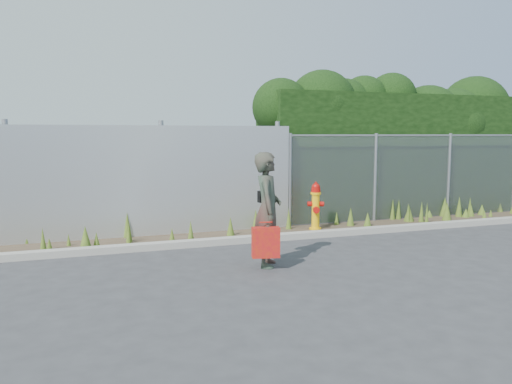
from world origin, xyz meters
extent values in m
plane|color=#343437|center=(0.00, 0.00, 0.00)|extent=(80.00, 80.00, 0.00)
cube|color=gray|center=(0.00, 1.80, 0.06)|extent=(16.00, 0.22, 0.12)
cube|color=#423426|center=(0.00, 2.40, 0.01)|extent=(16.00, 1.20, 0.01)
cone|color=#405D1C|center=(-1.68, 2.19, 0.14)|extent=(0.12, 0.12, 0.28)
cone|color=#405D1C|center=(2.65, 2.40, 0.16)|extent=(0.17, 0.17, 0.32)
cone|color=#405D1C|center=(5.79, 2.72, 0.14)|extent=(0.17, 0.17, 0.27)
cone|color=#405D1C|center=(-3.03, 2.16, 0.15)|extent=(0.13, 0.13, 0.30)
cone|color=#405D1C|center=(-3.50, 2.54, 0.12)|extent=(0.08, 0.08, 0.23)
cone|color=#405D1C|center=(-3.90, 2.15, 0.22)|extent=(0.12, 0.12, 0.44)
cone|color=#405D1C|center=(2.11, 2.81, 0.15)|extent=(0.11, 0.11, 0.29)
cone|color=#405D1C|center=(-2.43, 2.53, 0.18)|extent=(0.12, 0.12, 0.37)
cone|color=#405D1C|center=(-3.21, 2.06, 0.22)|extent=(0.22, 0.22, 0.44)
cone|color=#405D1C|center=(-2.42, 2.94, 0.25)|extent=(0.16, 0.16, 0.51)
cone|color=#405D1C|center=(-4.23, 2.99, 0.17)|extent=(0.09, 0.09, 0.33)
cone|color=#405D1C|center=(5.18, 2.95, 0.24)|extent=(0.24, 0.24, 0.48)
cone|color=#405D1C|center=(5.46, 2.77, 0.25)|extent=(0.16, 0.16, 0.51)
cone|color=#405D1C|center=(5.84, 2.34, 0.10)|extent=(0.11, 0.11, 0.20)
cone|color=#405D1C|center=(5.80, 2.79, 0.24)|extent=(0.13, 0.13, 0.47)
cone|color=#405D1C|center=(-2.45, 2.39, 0.20)|extent=(0.09, 0.09, 0.39)
cone|color=#405D1C|center=(0.22, 2.87, 0.22)|extent=(0.16, 0.16, 0.44)
cone|color=#405D1C|center=(4.10, 2.26, 0.25)|extent=(0.09, 0.09, 0.49)
cone|color=#405D1C|center=(3.90, 2.63, 0.19)|extent=(0.24, 0.24, 0.37)
cone|color=#405D1C|center=(3.85, 2.96, 0.24)|extent=(0.12, 0.12, 0.48)
cone|color=#405D1C|center=(7.02, 3.03, 0.13)|extent=(0.15, 0.15, 0.26)
cone|color=#405D1C|center=(6.19, 2.80, 0.14)|extent=(0.20, 0.20, 0.28)
cone|color=#405D1C|center=(2.34, 2.60, 0.21)|extent=(0.17, 0.17, 0.42)
cone|color=#405D1C|center=(4.73, 2.95, 0.09)|extent=(0.17, 0.17, 0.19)
cone|color=#405D1C|center=(0.57, 2.89, 0.18)|extent=(0.14, 0.14, 0.37)
cone|color=#405D1C|center=(3.69, 2.96, 0.25)|extent=(0.12, 0.12, 0.50)
cone|color=#405D1C|center=(-3.81, 2.33, 0.11)|extent=(0.11, 0.11, 0.22)
cone|color=#405D1C|center=(6.21, 2.52, 0.09)|extent=(0.10, 0.10, 0.18)
cone|color=#405D1C|center=(-1.35, 2.07, 0.21)|extent=(0.14, 0.14, 0.43)
cone|color=#405D1C|center=(-0.47, 2.45, 0.19)|extent=(0.16, 0.16, 0.38)
cone|color=#405D1C|center=(0.89, 2.69, 0.23)|extent=(0.12, 0.12, 0.46)
cone|color=#405D1C|center=(4.12, 2.47, 0.24)|extent=(0.12, 0.12, 0.48)
cone|color=#405D1C|center=(4.81, 2.44, 0.22)|extent=(0.22, 0.22, 0.44)
cone|color=#405D1C|center=(0.31, 2.28, 0.21)|extent=(0.10, 0.10, 0.41)
cone|color=#405D1C|center=(5.56, 2.65, 0.11)|extent=(0.19, 0.19, 0.22)
cone|color=#405D1C|center=(3.84, 2.58, 0.22)|extent=(0.12, 0.12, 0.43)
cube|color=#AFB3B7|center=(-3.25, 3.00, 1.10)|extent=(8.50, 0.08, 2.20)
cylinder|color=gray|center=(-4.50, 3.12, 1.15)|extent=(0.10, 0.10, 2.30)
cylinder|color=gray|center=(-1.70, 3.12, 1.15)|extent=(0.10, 0.10, 2.30)
cylinder|color=gray|center=(0.80, 3.12, 1.15)|extent=(0.10, 0.10, 2.30)
cube|color=gray|center=(4.25, 3.00, 1.00)|extent=(6.50, 0.03, 2.00)
cylinder|color=gray|center=(4.25, 3.00, 2.00)|extent=(6.50, 0.04, 0.04)
cylinder|color=gray|center=(1.05, 3.00, 1.02)|extent=(0.07, 0.07, 2.05)
cylinder|color=gray|center=(3.20, 3.00, 1.02)|extent=(0.07, 0.07, 2.05)
cylinder|color=gray|center=(5.30, 3.00, 1.02)|extent=(0.07, 0.07, 2.05)
cube|color=black|center=(4.55, 4.00, 1.50)|extent=(7.30, 1.60, 3.00)
sphere|color=black|center=(1.21, 3.93, 2.65)|extent=(1.34, 1.34, 1.34)
sphere|color=black|center=(2.31, 4.01, 2.73)|extent=(1.66, 1.66, 1.66)
sphere|color=black|center=(3.01, 4.20, 2.71)|extent=(1.39, 1.39, 1.39)
sphere|color=black|center=(3.61, 4.24, 2.88)|extent=(1.25, 1.25, 1.25)
sphere|color=black|center=(4.39, 4.19, 2.96)|extent=(1.28, 1.28, 1.28)
sphere|color=black|center=(5.49, 4.12, 2.42)|extent=(1.79, 1.79, 1.79)
sphere|color=black|center=(6.28, 4.10, 2.31)|extent=(1.90, 1.90, 1.90)
sphere|color=black|center=(7.09, 4.20, 2.68)|extent=(1.86, 1.86, 1.86)
cylinder|color=yellow|center=(1.41, 2.46, 0.03)|extent=(0.25, 0.25, 0.05)
cylinder|color=yellow|center=(1.41, 2.46, 0.39)|extent=(0.16, 0.16, 0.77)
cylinder|color=yellow|center=(1.41, 2.46, 0.79)|extent=(0.22, 0.22, 0.05)
cylinder|color=#B20F0A|center=(1.41, 2.46, 0.85)|extent=(0.19, 0.19, 0.09)
sphere|color=#B20F0A|center=(1.41, 2.46, 0.92)|extent=(0.17, 0.17, 0.17)
cylinder|color=#B20F0A|center=(1.41, 2.46, 1.01)|extent=(0.05, 0.05, 0.05)
cylinder|color=#B20F0A|center=(1.29, 2.46, 0.56)|extent=(0.09, 0.10, 0.10)
cylinder|color=#B20F0A|center=(1.54, 2.46, 0.56)|extent=(0.09, 0.10, 0.10)
cylinder|color=#B20F0A|center=(1.41, 2.33, 0.45)|extent=(0.14, 0.11, 0.14)
imported|color=#0E5D44|center=(-0.57, 0.12, 0.88)|extent=(0.63, 0.75, 1.76)
cube|color=#B80A1D|center=(-0.69, -0.15, 0.43)|extent=(0.41, 0.15, 0.45)
cylinder|color=#B80A1D|center=(-0.69, -0.15, 0.74)|extent=(0.19, 0.02, 0.02)
cube|color=black|center=(-0.52, 0.33, 1.06)|extent=(0.24, 0.10, 0.18)
camera|label=1|loc=(-3.25, -6.94, 2.03)|focal=35.00mm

